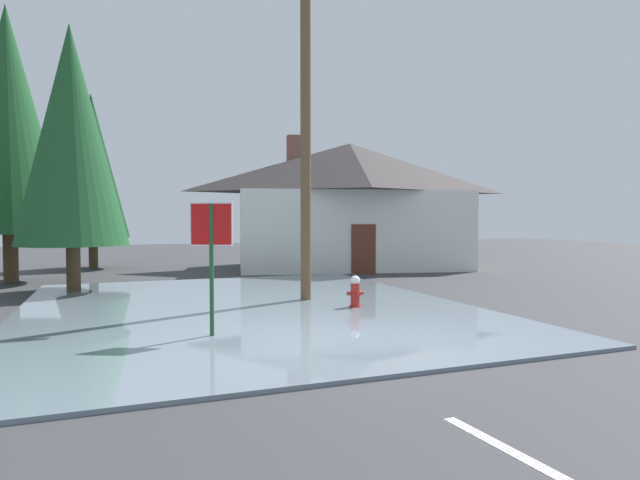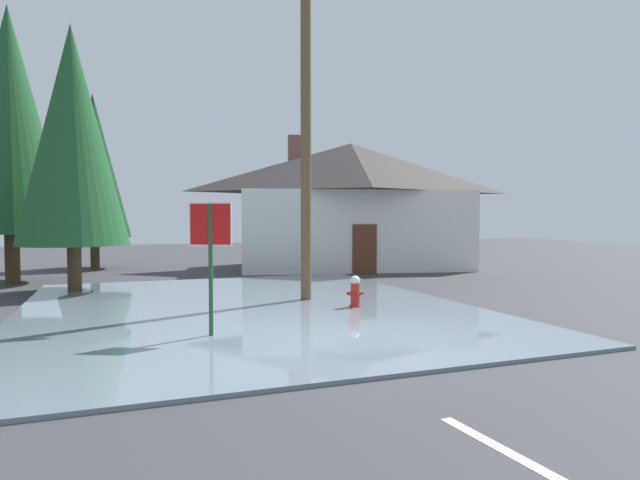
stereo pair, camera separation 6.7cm
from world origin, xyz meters
The scene contains 10 objects.
ground_plane centered at (0.00, 0.00, -0.05)m, with size 80.00×80.00×0.10m, color #38383A.
flood_puddle centered at (-0.90, 4.30, 0.04)m, with size 10.46×12.84×0.07m, color slate.
lane_stop_bar centered at (0.86, -1.56, 0.00)m, with size 3.84×0.30×0.01m, color silver.
stop_sign_near centered at (-2.27, 1.25, 1.81)m, with size 0.73×0.36×2.52m.
fire_hydrant centered at (1.55, 3.25, 0.41)m, with size 0.42×0.36×0.83m.
utility_pole centered at (0.82, 4.79, 4.79)m, with size 1.60×0.28×9.22m.
house centered at (6.05, 13.60, 2.92)m, with size 11.63×8.04×6.06m.
pine_tree_tall_left centered at (-7.29, 12.50, 5.62)m, with size 3.82×3.82×9.55m.
pine_tree_mid_left centered at (-4.81, 17.24, 4.56)m, with size 3.10×3.10×7.76m.
pine_tree_short_left centered at (-5.08, 8.91, 4.69)m, with size 3.19×3.19×7.98m.
Camera 2 is at (-3.87, -8.63, 2.22)m, focal length 30.08 mm.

